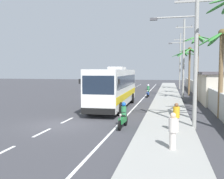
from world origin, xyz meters
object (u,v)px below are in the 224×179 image
object	(u,v)px
utility_pole_far	(180,60)
pedestrian_midwalk	(173,130)
pedestrian_near_kerb	(176,117)
palm_fourth	(190,60)
palm_third	(197,54)
motorcycle_beside_bus	(123,117)
palm_second	(183,61)
coach_bus_far_lane	(120,79)
utility_pole_nearest	(194,50)
coach_bus_foreground	(114,86)
palm_farthest	(221,56)
motorcycle_trailing	(148,92)
utility_pole_mid	(183,57)

from	to	relation	value
utility_pole_far	pedestrian_midwalk	bearing A→B (deg)	-92.64
pedestrian_near_kerb	pedestrian_midwalk	distance (m)	3.33
pedestrian_midwalk	palm_fourth	size ratio (longest dim) A/B	0.24
pedestrian_near_kerb	palm_third	world-z (taller)	palm_third
palm_third	motorcycle_beside_bus	bearing A→B (deg)	-111.39
palm_second	palm_third	size ratio (longest dim) A/B	0.93
coach_bus_far_lane	palm_third	xyz separation A→B (m)	(11.59, -15.74, 3.36)
utility_pole_nearest	palm_third	size ratio (longest dim) A/B	1.16
palm_second	pedestrian_near_kerb	bearing A→B (deg)	-93.52
utility_pole_nearest	coach_bus_far_lane	bearing A→B (deg)	108.74
pedestrian_near_kerb	utility_pole_far	distance (m)	34.99
motorcycle_beside_bus	palm_second	size ratio (longest dim) A/B	0.28
pedestrian_midwalk	palm_third	size ratio (longest dim) A/B	0.21
utility_pole_nearest	palm_second	distance (m)	30.94
pedestrian_near_kerb	palm_fourth	bearing A→B (deg)	-66.85
pedestrian_midwalk	utility_pole_far	size ratio (longest dim) A/B	0.15
coach_bus_foreground	pedestrian_near_kerb	distance (m)	10.51
coach_bus_far_lane	pedestrian_midwalk	distance (m)	35.43
utility_pole_far	palm_farthest	size ratio (longest dim) A/B	1.60
motorcycle_trailing	palm_farthest	bearing A→B (deg)	-65.06
pedestrian_midwalk	palm_farthest	bearing A→B (deg)	36.97
pedestrian_midwalk	motorcycle_trailing	bearing A→B (deg)	65.81
utility_pole_mid	utility_pole_nearest	bearing A→B (deg)	-90.85
utility_pole_nearest	palm_farthest	xyz separation A→B (m)	(2.25, 3.99, -0.17)
coach_bus_foreground	utility_pole_far	world-z (taller)	utility_pole_far
coach_bus_far_lane	motorcycle_trailing	bearing A→B (deg)	-63.55
motorcycle_trailing	pedestrian_midwalk	distance (m)	22.48
palm_fourth	palm_farthest	world-z (taller)	palm_fourth
motorcycle_beside_bus	palm_third	world-z (taller)	palm_third
palm_second	palm_farthest	xyz separation A→B (m)	(1.24, -26.93, -0.59)
pedestrian_midwalk	palm_farthest	size ratio (longest dim) A/B	0.25
motorcycle_beside_bus	palm_second	xyz separation A→B (m)	(5.09, 31.54, 4.46)
utility_pole_far	palm_farthest	world-z (taller)	utility_pole_far
coach_bus_foreground	pedestrian_midwalk	world-z (taller)	coach_bus_foreground
motorcycle_beside_bus	utility_pole_nearest	xyz separation A→B (m)	(4.08, 0.62, 4.05)
coach_bus_foreground	utility_pole_nearest	bearing A→B (deg)	-49.62
palm_third	palm_farthest	xyz separation A→B (m)	(0.68, -9.81, -0.80)
utility_pole_far	palm_fourth	xyz separation A→B (m)	(0.79, -12.13, -0.50)
motorcycle_trailing	palm_third	bearing A→B (deg)	-33.61
motorcycle_beside_bus	pedestrian_near_kerb	size ratio (longest dim) A/B	1.25
palm_fourth	palm_farthest	distance (m)	17.15
palm_second	palm_third	world-z (taller)	palm_third
palm_farthest	coach_bus_foreground	bearing A→B (deg)	157.80
palm_second	motorcycle_trailing	bearing A→B (deg)	-110.73
coach_bus_foreground	pedestrian_near_kerb	world-z (taller)	coach_bus_foreground
palm_second	palm_third	xyz separation A→B (m)	(0.56, -17.11, 0.21)
utility_pole_far	palm_second	bearing A→B (deg)	-78.71
pedestrian_near_kerb	palm_farthest	bearing A→B (deg)	-91.78
motorcycle_trailing	pedestrian_near_kerb	bearing A→B (deg)	-80.80
palm_fourth	utility_pole_far	bearing A→B (deg)	93.72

